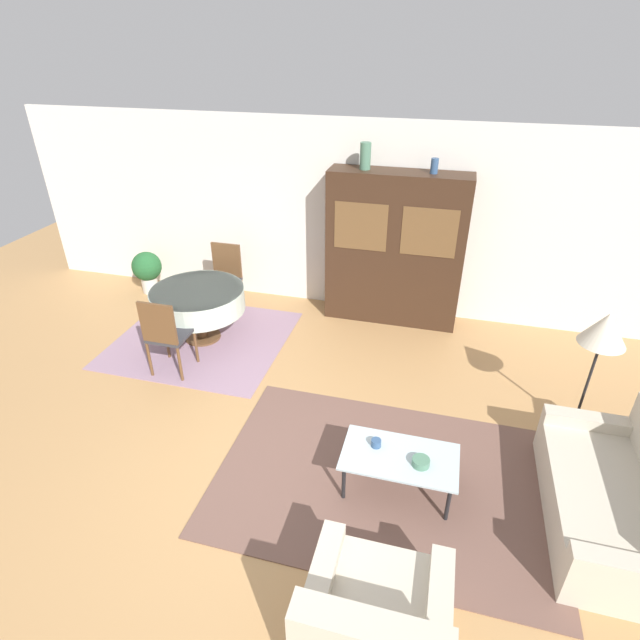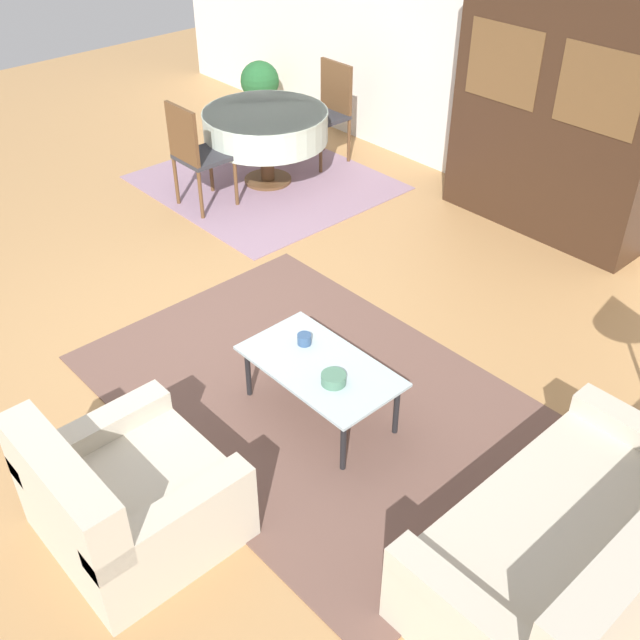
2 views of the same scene
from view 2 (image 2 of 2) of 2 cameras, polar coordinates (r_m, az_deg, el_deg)
name	(u,v)px [view 2 (image 2 of 2)]	position (r m, az deg, el deg)	size (l,w,h in m)	color
ground_plane	(188,338)	(5.61, -10.00, -1.35)	(14.00, 14.00, 0.00)	tan
wall_back	(510,53)	(7.32, 14.28, 19.12)	(10.00, 0.06, 2.70)	silver
area_rug	(315,398)	(5.01, -0.37, -5.94)	(3.10, 2.12, 0.01)	brown
dining_rug	(265,183)	(7.77, -4.18, 10.41)	(2.24, 2.06, 0.01)	gray
couch	(581,549)	(4.04, 19.25, -16.16)	(0.94, 1.70, 0.82)	beige
armchair	(126,499)	(4.16, -14.58, -13.05)	(0.94, 0.90, 0.79)	beige
coffee_table	(320,369)	(4.66, 0.00, -3.78)	(1.02, 0.57, 0.40)	black
display_cabinet	(557,114)	(6.81, 17.62, 14.71)	(1.85, 0.47, 2.11)	#382316
dining_table	(266,126)	(7.56, -4.17, 14.50)	(1.23, 1.23, 0.73)	brown
dining_chair_near	(195,151)	(7.12, -9.52, 12.61)	(0.44, 0.44, 1.01)	brown
dining_chair_far	(328,107)	(8.08, 0.63, 15.94)	(0.44, 0.44, 1.01)	brown
cup	(304,339)	(4.78, -1.20, -1.47)	(0.09, 0.09, 0.07)	#33517A
bowl	(334,379)	(4.48, 1.04, -4.50)	(0.15, 0.15, 0.07)	#4C7A60
potted_plant	(260,84)	(9.34, -4.60, 17.46)	(0.46, 0.46, 0.67)	beige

